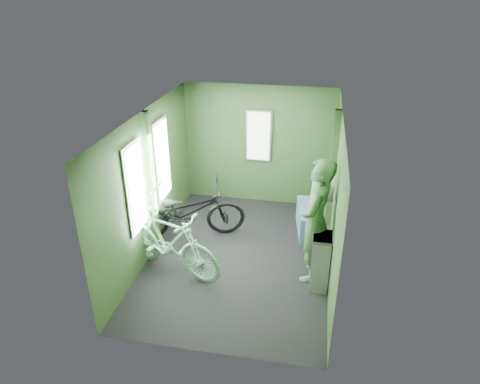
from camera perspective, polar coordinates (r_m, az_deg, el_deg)
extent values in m
plane|color=black|center=(6.91, -0.15, -8.56)|extent=(4.00, 4.00, 0.00)
cube|color=silver|center=(5.90, -0.18, 10.06)|extent=(2.80, 4.00, 0.02)
cube|color=#2F4A22|center=(8.14, 2.48, 6.18)|extent=(2.80, 0.02, 2.30)
cube|color=#2F4A22|center=(4.66, -4.86, -10.81)|extent=(2.80, 0.02, 2.30)
cube|color=#2F4A22|center=(6.70, -12.02, 0.99)|extent=(0.02, 4.00, 2.30)
cube|color=#2F4A22|center=(6.24, 12.57, -1.05)|extent=(0.02, 4.00, 2.30)
cube|color=#2F4A22|center=(6.68, -11.70, 0.97)|extent=(0.08, 0.12, 2.30)
cube|color=silver|center=(6.14, -13.67, 0.47)|extent=(0.02, 0.56, 1.34)
cube|color=silver|center=(7.07, -10.20, 4.32)|extent=(0.02, 0.56, 1.34)
cube|color=white|center=(5.93, -14.12, 5.07)|extent=(0.00, 0.12, 0.12)
cube|color=white|center=(6.89, -10.47, 8.40)|extent=(0.00, 0.12, 0.12)
cylinder|color=silver|center=(6.68, -11.10, 0.53)|extent=(0.03, 0.40, 0.03)
cube|color=#2F4A22|center=(6.78, 12.09, 1.29)|extent=(0.10, 0.10, 2.30)
cube|color=white|center=(6.80, 12.89, 7.67)|extent=(0.02, 0.40, 0.50)
cube|color=silver|center=(8.03, 2.47, 7.41)|extent=(0.50, 0.02, 1.00)
imported|color=black|center=(7.44, -6.81, -5.95)|extent=(2.09, 1.39, 1.10)
imported|color=#83CA9F|center=(6.67, -9.10, -10.41)|extent=(1.87, 1.17, 1.10)
imported|color=#335B32|center=(6.08, 10.05, -3.89)|extent=(0.59, 0.76, 1.87)
cube|color=silver|center=(6.16, 11.02, 0.57)|extent=(0.33, 0.14, 0.38)
cube|color=gray|center=(6.16, 10.65, -9.11)|extent=(0.25, 0.35, 0.85)
cube|color=#2D475F|center=(7.56, 9.68, -3.60)|extent=(0.63, 0.97, 0.46)
cube|color=#2D475F|center=(7.33, 11.71, -0.47)|extent=(0.18, 0.91, 0.51)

